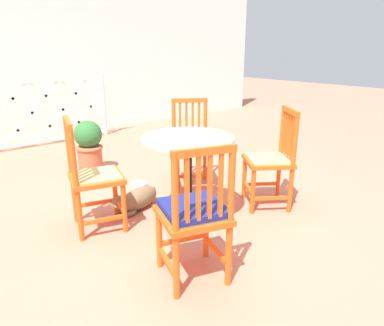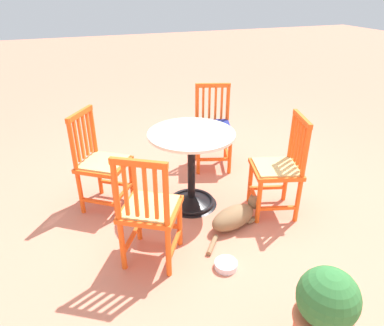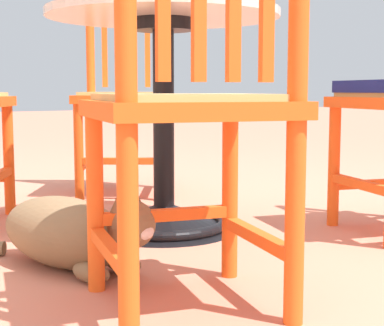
# 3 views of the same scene
# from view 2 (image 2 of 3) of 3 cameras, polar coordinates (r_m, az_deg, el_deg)

# --- Properties ---
(ground_plane) EXTENTS (24.00, 24.00, 0.00)m
(ground_plane) POSITION_cam_2_polar(r_m,az_deg,el_deg) (3.41, 2.22, -6.21)
(ground_plane) COLOR #C6755B
(cafe_table) EXTENTS (0.76, 0.76, 0.73)m
(cafe_table) POSITION_cam_2_polar(r_m,az_deg,el_deg) (3.22, -0.09, -2.38)
(cafe_table) COLOR black
(cafe_table) RESTS_ON ground_plane
(orange_chair_facing_out) EXTENTS (0.56, 0.56, 0.91)m
(orange_chair_facing_out) POSITION_cam_2_polar(r_m,az_deg,el_deg) (3.25, -14.52, -0.13)
(orange_chair_facing_out) COLOR #EA5619
(orange_chair_facing_out) RESTS_ON ground_plane
(orange_chair_at_corner) EXTENTS (0.55, 0.55, 0.91)m
(orange_chair_at_corner) POSITION_cam_2_polar(r_m,az_deg,el_deg) (2.54, -6.91, -7.75)
(orange_chair_at_corner) COLOR #EA5619
(orange_chair_at_corner) RESTS_ON ground_plane
(orange_chair_near_fence) EXTENTS (0.49, 0.49, 0.91)m
(orange_chair_near_fence) POSITION_cam_2_polar(r_m,az_deg,el_deg) (3.15, 13.91, -0.92)
(orange_chair_near_fence) COLOR #EA5619
(orange_chair_near_fence) RESTS_ON ground_plane
(orange_chair_by_planter) EXTENTS (0.50, 0.50, 0.91)m
(orange_chair_by_planter) POSITION_cam_2_polar(r_m,az_deg,el_deg) (3.87, 3.43, 5.53)
(orange_chair_by_planter) COLOR #EA5619
(orange_chair_by_planter) RESTS_ON ground_plane
(tabby_cat) EXTENTS (0.66, 0.44, 0.23)m
(tabby_cat) POSITION_cam_2_polar(r_m,az_deg,el_deg) (3.07, 7.23, -8.51)
(tabby_cat) COLOR brown
(tabby_cat) RESTS_ON ground_plane
(terracotta_planter) EXTENTS (0.32, 0.32, 0.62)m
(terracotta_planter) POSITION_cam_2_polar(r_m,az_deg,el_deg) (2.12, 20.53, -22.15)
(terracotta_planter) COLOR #B25B3D
(terracotta_planter) RESTS_ON ground_plane
(pet_water_bowl) EXTENTS (0.17, 0.17, 0.05)m
(pet_water_bowl) POSITION_cam_2_polar(r_m,az_deg,el_deg) (2.71, 5.52, -16.10)
(pet_water_bowl) COLOR silver
(pet_water_bowl) RESTS_ON ground_plane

